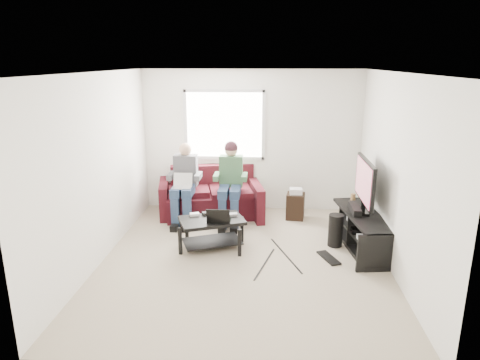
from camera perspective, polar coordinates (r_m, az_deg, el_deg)
name	(u,v)px	position (r m, az deg, el deg)	size (l,w,h in m)	color
floor	(244,260)	(6.20, 0.50, -10.62)	(4.50, 4.50, 0.00)	tan
ceiling	(244,72)	(5.56, 0.56, 14.17)	(4.50, 4.50, 0.00)	white
wall_back	(251,141)	(7.93, 1.54, 5.19)	(4.50, 4.50, 0.00)	white
wall_front	(227,240)	(3.61, -1.70, -7.94)	(4.50, 4.50, 0.00)	white
wall_left	(99,169)	(6.19, -18.29, 1.36)	(4.50, 4.50, 0.00)	white
wall_right	(396,175)	(5.97, 20.08, 0.68)	(4.50, 4.50, 0.00)	white
window	(224,125)	(7.90, -2.10, 7.35)	(1.48, 0.04, 1.28)	white
sofa	(210,198)	(7.83, -3.98, -2.40)	(2.03, 1.18, 0.87)	#481219
person_left	(184,180)	(7.46, -7.43, 0.02)	(0.40, 0.70, 1.36)	navy
person_right	(230,177)	(7.35, -1.29, 0.40)	(0.40, 0.71, 1.40)	navy
laptop_silver	(182,184)	(7.28, -7.73, -0.55)	(0.32, 0.22, 0.24)	silver
coffee_table	(212,226)	(6.46, -3.76, -6.21)	(1.07, 0.87, 0.46)	black
laptop_black	(219,213)	(6.28, -2.81, -4.47)	(0.34, 0.24, 0.24)	black
controller_a	(195,214)	(6.56, -6.08, -4.58)	(0.14, 0.09, 0.04)	silver
controller_b	(207,213)	(6.58, -4.44, -4.45)	(0.14, 0.09, 0.04)	black
controller_c	(233,215)	(6.51, -0.98, -4.64)	(0.14, 0.09, 0.04)	gray
tv_stand	(362,233)	(6.75, 16.01, -6.76)	(0.70, 1.66, 0.53)	black
tv	(365,183)	(6.60, 16.30, -0.37)	(0.12, 1.10, 0.81)	black
soundbar	(355,209)	(6.70, 15.05, -3.71)	(0.12, 0.50, 0.10)	black
drink_cup	(353,197)	(7.20, 14.84, -2.25)	(0.08, 0.08, 0.12)	#9E7444
console_white	(369,239)	(6.37, 16.77, -7.52)	(0.30, 0.22, 0.06)	silver
console_grey	(359,220)	(7.00, 15.57, -5.20)	(0.34, 0.26, 0.08)	gray
console_black	(363,229)	(6.68, 16.14, -6.30)	(0.38, 0.30, 0.07)	black
subwoofer	(335,230)	(6.70, 12.62, -6.57)	(0.22, 0.22, 0.50)	black
keyboard_floor	(329,258)	(6.36, 11.73, -10.13)	(0.15, 0.46, 0.03)	black
end_table	(295,205)	(7.71, 7.39, -3.31)	(0.31, 0.31, 0.56)	black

